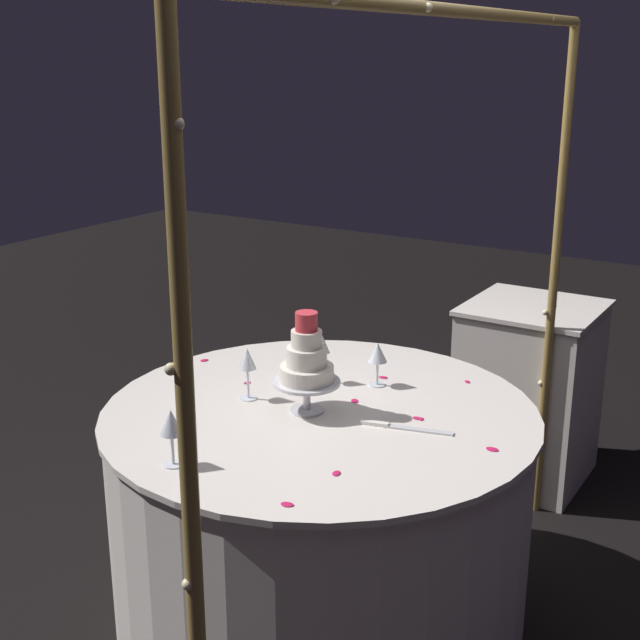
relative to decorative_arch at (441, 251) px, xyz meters
The scene contains 20 objects.
ground_plane 1.43m from the decorative_arch, 90.19° to the right, with size 12.00×12.00×0.00m, color black.
decorative_arch is the anchor object (origin of this frame).
main_table 1.06m from the decorative_arch, 90.19° to the right, with size 1.44×1.44×0.78m.
side_table 1.71m from the decorative_arch, behind, with size 0.57×0.57×0.83m.
tiered_cake 0.60m from the decorative_arch, 85.48° to the right, with size 0.22×0.22×0.34m.
wine_glass_0 0.73m from the decorative_arch, 112.10° to the right, with size 0.06×0.06×0.18m.
wine_glass_1 0.91m from the decorative_arch, 44.62° to the right, with size 0.07×0.07×0.17m.
wine_glass_2 0.65m from the decorative_arch, 129.67° to the right, with size 0.07×0.07×0.16m.
wine_glass_3 0.80m from the decorative_arch, 85.86° to the right, with size 0.06×0.06×0.18m.
cake_knife 0.59m from the decorative_arch, 94.35° to the right, with size 0.10×0.29×0.01m.
rose_petal_0 0.69m from the decorative_arch, 109.48° to the right, with size 0.04×0.03×0.00m, color #C61951.
rose_petal_1 0.77m from the decorative_arch, 169.11° to the right, with size 0.03×0.02×0.00m, color #C61951.
rose_petal_2 0.70m from the decorative_arch, 19.81° to the right, with size 0.03×0.02×0.00m, color #C61951.
rose_petal_3 0.78m from the decorative_arch, 134.98° to the right, with size 0.03×0.02×0.00m, color #C61951.
rose_petal_4 0.95m from the decorative_arch, 94.92° to the right, with size 0.03×0.02×0.00m, color #C61951.
rose_petal_5 0.61m from the decorative_arch, 95.32° to the left, with size 0.04×0.03×0.00m, color #C61951.
rose_petal_6 0.60m from the decorative_arch, 139.33° to the right, with size 0.02×0.02×0.00m, color #C61951.
rose_petal_7 1.20m from the decorative_arch, 99.17° to the right, with size 0.03×0.02×0.00m, color #C61951.
rose_petal_8 0.60m from the decorative_arch, 135.05° to the right, with size 0.03×0.02×0.00m, color #C61951.
rose_petal_9 0.83m from the decorative_arch, 14.44° to the right, with size 0.04×0.03×0.00m, color #C61951.
Camera 1 is at (2.24, 1.40, 1.92)m, focal length 48.72 mm.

